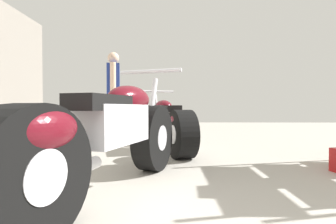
# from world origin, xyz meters

# --- Properties ---
(ground_plane) EXTENTS (14.77, 14.77, 0.00)m
(ground_plane) POSITION_xyz_m (0.00, 3.08, 0.00)
(ground_plane) COLOR #A8A399
(motorcycle_maroon_cruiser) EXTENTS (0.92, 2.06, 0.98)m
(motorcycle_maroon_cruiser) POSITION_xyz_m (-0.29, 2.03, 0.42)
(motorcycle_maroon_cruiser) COLOR black
(motorcycle_maroon_cruiser) RESTS_ON ground_plane
(motorcycle_black_naked) EXTENTS (0.84, 1.91, 0.90)m
(motorcycle_black_naked) POSITION_xyz_m (0.08, 3.93, 0.37)
(motorcycle_black_naked) COLOR black
(motorcycle_black_naked) RESTS_ON ground_plane
(mechanic_in_blue) EXTENTS (0.34, 0.72, 1.77)m
(mechanic_in_blue) POSITION_xyz_m (-1.08, 5.58, 1.00)
(mechanic_in_blue) COLOR #2D3851
(mechanic_in_blue) RESTS_ON ground_plane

